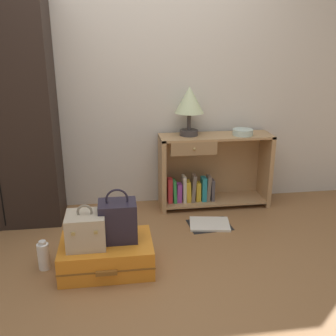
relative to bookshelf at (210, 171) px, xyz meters
The scene contains 10 objects.
ground_plane 1.49m from the bookshelf, 118.34° to the right, with size 9.00×9.00×0.00m, color olive.
back_wall 1.20m from the bookshelf, 162.33° to the left, with size 6.40×0.10×2.60m, color beige.
bookshelf is the anchor object (origin of this frame).
table_lamp 0.70m from the bookshelf, behind, with size 0.27×0.27×0.45m.
bowl 0.49m from the bookshelf, 10.21° to the right, with size 0.19×0.19×0.06m, color silver.
suitcase_large 1.42m from the bookshelf, 134.76° to the right, with size 0.65×0.46×0.21m.
train_case 1.51m from the bookshelf, 137.45° to the right, with size 0.26×0.25×0.30m.
handbag 1.32m from the bookshelf, 132.84° to the right, with size 0.26×0.20×0.38m.
bottle 1.72m from the bookshelf, 146.74° to the right, with size 0.08×0.08×0.22m.
open_book_on_floor 0.57m from the bookshelf, 102.54° to the right, with size 0.38×0.32×0.02m.
Camera 1 is at (-0.20, -2.14, 1.55)m, focal length 41.24 mm.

